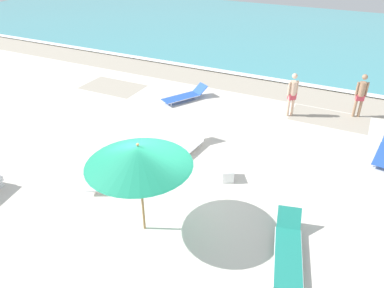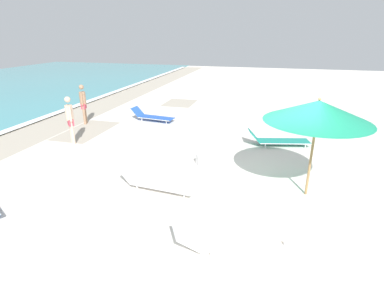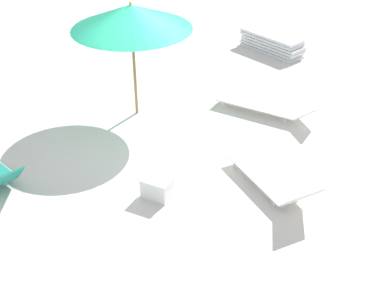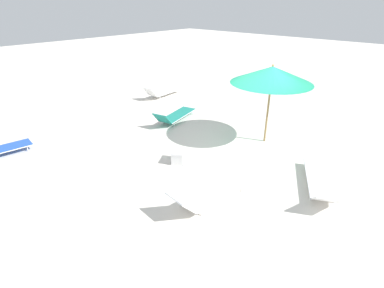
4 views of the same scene
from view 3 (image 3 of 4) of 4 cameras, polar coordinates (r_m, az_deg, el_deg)
The scene contains 6 objects.
ground_plane at distance 10.98m, azimuth -3.85°, elevation 0.30°, with size 60.00×60.00×0.16m.
beach_umbrella at distance 11.04m, azimuth -6.50°, elevation 13.30°, with size 2.48×2.48×2.50m.
lounger_stack at distance 15.18m, azimuth 8.51°, elevation 10.63°, with size 0.94×1.99×0.49m.
sun_lounger_beside_umbrella at distance 9.42m, azimuth 8.61°, elevation -3.76°, with size 0.80×2.14×0.58m.
sun_lounger_near_water_left at distance 11.84m, azimuth 8.13°, elevation 4.13°, with size 1.64×2.35×0.53m.
cooler_box at distance 9.19m, azimuth -3.76°, elevation -4.69°, with size 0.56×0.61×0.37m.
Camera 3 is at (4.30, 8.33, 5.64)m, focal length 50.00 mm.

